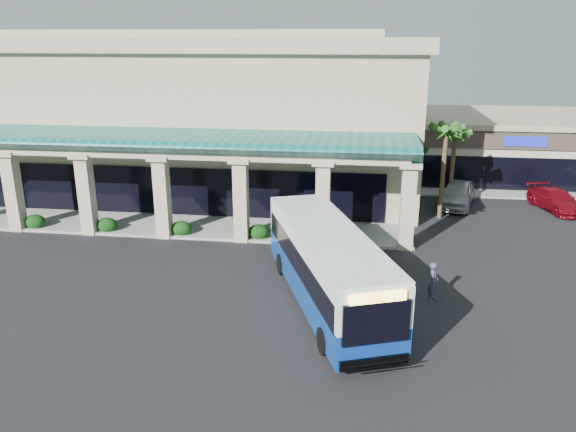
% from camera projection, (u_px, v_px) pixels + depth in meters
% --- Properties ---
extents(ground, '(110.00, 110.00, 0.00)m').
position_uv_depth(ground, '(281.00, 282.00, 26.26)').
color(ground, black).
extents(main_building, '(30.80, 14.80, 11.35)m').
position_uv_depth(main_building, '(204.00, 113.00, 40.64)').
color(main_building, tan).
rests_on(main_building, ground).
extents(arcade, '(30.00, 6.20, 5.70)m').
position_uv_depth(arcade, '(163.00, 182.00, 32.82)').
color(arcade, '#0E5759').
rests_on(arcade, ground).
extents(strip_mall, '(22.50, 12.50, 4.90)m').
position_uv_depth(strip_mall, '(541.00, 145.00, 45.85)').
color(strip_mall, beige).
rests_on(strip_mall, ground).
extents(palm_0, '(2.40, 2.40, 6.60)m').
position_uv_depth(palm_0, '(444.00, 167.00, 34.54)').
color(palm_0, '#235316').
rests_on(palm_0, ground).
extents(palm_1, '(2.40, 2.40, 5.80)m').
position_uv_depth(palm_1, '(453.00, 163.00, 37.36)').
color(palm_1, '#235316').
rests_on(palm_1, ground).
extents(broadleaf_tree, '(2.60, 2.60, 4.81)m').
position_uv_depth(broadleaf_tree, '(416.00, 155.00, 42.49)').
color(broadleaf_tree, black).
rests_on(broadleaf_tree, ground).
extents(transit_bus, '(6.70, 12.04, 3.30)m').
position_uv_depth(transit_bus, '(327.00, 268.00, 23.69)').
color(transit_bus, navy).
rests_on(transit_bus, ground).
extents(pedestrian, '(0.56, 0.72, 1.75)m').
position_uv_depth(pedestrian, '(433.00, 282.00, 24.17)').
color(pedestrian, '#414358').
rests_on(pedestrian, ground).
extents(car_silver, '(3.33, 5.39, 1.71)m').
position_uv_depth(car_silver, '(457.00, 194.00, 37.69)').
color(car_silver, '#A1A2A8').
rests_on(car_silver, ground).
extents(car_red, '(3.27, 5.14, 1.39)m').
position_uv_depth(car_red, '(556.00, 200.00, 36.88)').
color(car_red, maroon).
rests_on(car_red, ground).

